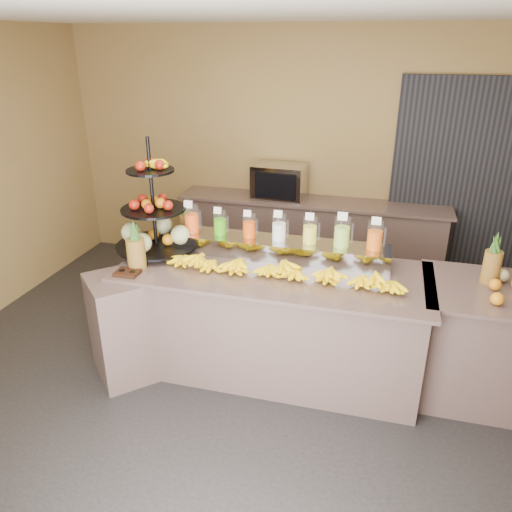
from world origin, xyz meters
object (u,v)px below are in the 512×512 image
at_px(banana_heap, 284,267).
at_px(condiment_caddy, 127,273).
at_px(oven_warmer, 279,181).
at_px(fruit_stand, 160,225).
at_px(pitcher_tray, 279,248).

relative_size(banana_heap, condiment_caddy, 10.50).
bearing_deg(oven_warmer, fruit_stand, -106.66).
distance_m(fruit_stand, condiment_caddy, 0.56).
bearing_deg(banana_heap, pitcher_tray, 108.67).
bearing_deg(banana_heap, oven_warmer, 103.56).
relative_size(pitcher_tray, fruit_stand, 1.87).
height_order(fruit_stand, condiment_caddy, fruit_stand).
distance_m(condiment_caddy, oven_warmer, 2.44).
bearing_deg(condiment_caddy, oven_warmer, 73.16).
bearing_deg(condiment_caddy, banana_heap, 14.24).
relative_size(fruit_stand, oven_warmer, 1.68).
xyz_separation_m(pitcher_tray, condiment_caddy, (-1.07, -0.66, -0.06)).
bearing_deg(banana_heap, condiment_caddy, -165.76).
bearing_deg(banana_heap, fruit_stand, 170.00).
height_order(pitcher_tray, banana_heap, banana_heap).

